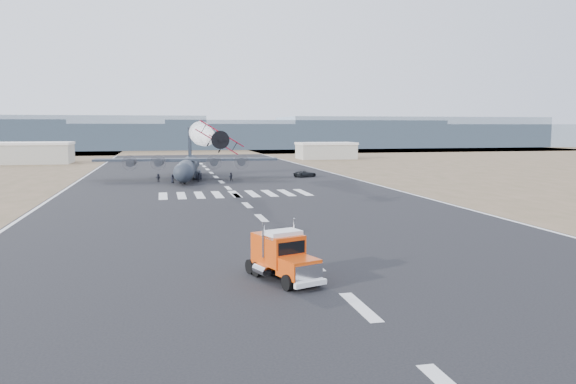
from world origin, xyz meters
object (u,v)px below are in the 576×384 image
object	(u,v)px
semi_truck	(282,255)
hangar_left	(31,153)
crew_h	(231,177)
aerobatic_biplane	(218,139)
crew_g	(197,177)
crew_f	(158,178)
crew_a	(201,177)
support_vehicle	(305,174)
hangar_right	(326,150)
crew_b	(199,177)
crew_c	(190,178)
transport_aircraft	(188,166)
crew_d	(180,179)
crew_e	(172,179)

from	to	relation	value
semi_truck	hangar_left	bearing A→B (deg)	88.47
crew_h	semi_truck	bearing A→B (deg)	86.21
aerobatic_biplane	crew_g	xyz separation A→B (m)	(-0.22, 44.70, -9.05)
crew_f	crew_a	bearing A→B (deg)	55.51
semi_truck	support_vehicle	distance (m)	87.29
hangar_right	crew_b	bearing A→B (deg)	-123.36
hangar_left	crew_b	xyz separation A→B (m)	(47.51, -71.67, -2.48)
aerobatic_biplane	hangar_right	bearing A→B (deg)	66.59
semi_truck	crew_h	xyz separation A→B (m)	(5.59, 77.54, -0.92)
hangar_left	crew_c	bearing A→B (deg)	-57.29
hangar_right	crew_h	size ratio (longest dim) A/B	11.18
crew_f	transport_aircraft	bearing A→B (deg)	94.21
hangar_right	crew_f	xyz separation A→B (m)	(-58.85, -74.95, -2.16)
transport_aircraft	crew_a	world-z (taller)	transport_aircraft
crew_f	crew_g	world-z (taller)	crew_f
hangar_right	transport_aircraft	bearing A→B (deg)	-127.06
hangar_left	crew_b	world-z (taller)	hangar_left
crew_d	crew_a	bearing A→B (deg)	69.84
hangar_right	semi_truck	bearing A→B (deg)	-107.75
crew_g	crew_f	bearing A→B (deg)	-166.60
transport_aircraft	crew_e	xyz separation A→B (m)	(-3.48, -8.50, -2.05)
crew_b	aerobatic_biplane	bearing A→B (deg)	-148.91
crew_h	aerobatic_biplane	bearing A→B (deg)	81.28
aerobatic_biplane	crew_c	size ratio (longest dim) A/B	3.50
crew_e	crew_c	bearing A→B (deg)	-101.94
crew_e	crew_f	distance (m)	4.21
hangar_left	aerobatic_biplane	world-z (taller)	aerobatic_biplane
support_vehicle	crew_h	distance (m)	19.10
aerobatic_biplane	crew_d	world-z (taller)	aerobatic_biplane
hangar_right	crew_d	bearing A→B (deg)	-124.28
transport_aircraft	support_vehicle	bearing A→B (deg)	3.79
hangar_left	crew_d	bearing A→B (deg)	-59.82
hangar_right	crew_a	size ratio (longest dim) A/B	12.06
semi_truck	crew_e	xyz separation A→B (m)	(-6.51, 76.54, -0.96)
semi_truck	crew_b	size ratio (longest dim) A/B	4.57
semi_truck	crew_a	distance (m)	79.92
semi_truck	crew_b	xyz separation A→B (m)	(-1.00, 77.92, -0.91)
transport_aircraft	support_vehicle	size ratio (longest dim) A/B	7.37
aerobatic_biplane	crew_e	world-z (taller)	aerobatic_biplane
hangar_left	semi_truck	bearing A→B (deg)	-72.03
hangar_left	crew_e	xyz separation A→B (m)	(42.01, -73.04, -2.53)
semi_truck	transport_aircraft	size ratio (longest dim) A/B	0.22
crew_b	crew_d	size ratio (longest dim) A/B	1.07
transport_aircraft	crew_a	xyz separation A→B (m)	(2.49, -5.13, -2.07)
semi_truck	support_vehicle	xyz separation A→B (m)	(23.54, 84.05, -1.10)
semi_truck	crew_d	world-z (taller)	semi_truck
hangar_left	crew_h	xyz separation A→B (m)	(54.10, -72.04, -2.49)
crew_d	hangar_right	bearing A→B (deg)	75.94
support_vehicle	crew_e	xyz separation A→B (m)	(-30.05, -7.51, 0.13)
crew_b	crew_h	distance (m)	6.60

